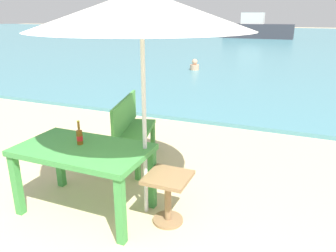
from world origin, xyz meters
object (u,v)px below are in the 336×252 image
(side_table_wood, at_px, (168,192))
(bench_green_left, at_px, (131,127))
(beer_bottle_amber, at_px, (80,136))
(picnic_table_green, at_px, (83,157))
(boat_cargo_ship, at_px, (257,29))
(patio_umbrella, at_px, (142,10))
(swimmer_person, at_px, (195,66))

(side_table_wood, bearing_deg, bench_green_left, 131.96)
(beer_bottle_amber, relative_size, side_table_wood, 0.49)
(beer_bottle_amber, distance_m, side_table_wood, 1.11)
(picnic_table_green, height_order, boat_cargo_ship, boat_cargo_ship)
(bench_green_left, bearing_deg, picnic_table_green, -83.40)
(picnic_table_green, relative_size, beer_bottle_amber, 5.28)
(picnic_table_green, bearing_deg, bench_green_left, 96.60)
(bench_green_left, bearing_deg, beer_bottle_amber, -86.42)
(patio_umbrella, relative_size, swimmer_person, 5.61)
(beer_bottle_amber, height_order, patio_umbrella, patio_umbrella)
(patio_umbrella, xyz_separation_m, bench_green_left, (-0.77, 1.10, -1.58))
(patio_umbrella, height_order, bench_green_left, patio_umbrella)
(side_table_wood, bearing_deg, swimmer_person, 106.55)
(swimmer_person, bearing_deg, boat_cargo_ship, 91.18)
(beer_bottle_amber, distance_m, swimmer_person, 9.41)
(picnic_table_green, xyz_separation_m, boat_cargo_ship, (-2.19, 27.84, 0.20))
(beer_bottle_amber, xyz_separation_m, patio_umbrella, (0.69, 0.17, 1.26))
(beer_bottle_amber, distance_m, bench_green_left, 1.31)
(patio_umbrella, bearing_deg, boat_cargo_ship, 95.80)
(bench_green_left, xyz_separation_m, swimmer_person, (-1.65, 7.96, -0.30))
(beer_bottle_amber, bearing_deg, side_table_wood, 4.77)
(beer_bottle_amber, height_order, swimmer_person, beer_bottle_amber)
(patio_umbrella, xyz_separation_m, side_table_wood, (0.30, -0.09, -1.76))
(swimmer_person, bearing_deg, bench_green_left, -78.29)
(patio_umbrella, height_order, boat_cargo_ship, patio_umbrella)
(picnic_table_green, height_order, bench_green_left, bench_green_left)
(beer_bottle_amber, xyz_separation_m, bench_green_left, (-0.08, 1.27, -0.31))
(bench_green_left, relative_size, boat_cargo_ship, 0.21)
(picnic_table_green, distance_m, side_table_wood, 0.97)
(patio_umbrella, distance_m, bench_green_left, 2.07)
(picnic_table_green, xyz_separation_m, swimmer_person, (-1.80, 9.30, -0.41))
(boat_cargo_ship, bearing_deg, bench_green_left, -85.61)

